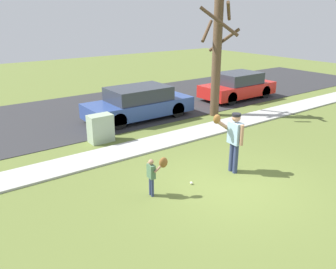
# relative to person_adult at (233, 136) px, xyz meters

# --- Properties ---
(ground_plane) EXTENTS (48.00, 48.00, 0.00)m
(ground_plane) POSITION_rel_person_adult_xyz_m (-0.59, 2.97, -1.06)
(ground_plane) COLOR olive
(sidewalk_strip) EXTENTS (36.00, 1.20, 0.06)m
(sidewalk_strip) POSITION_rel_person_adult_xyz_m (-0.59, 3.07, -1.03)
(sidewalk_strip) COLOR #B2B2AD
(sidewalk_strip) RESTS_ON ground
(road_surface) EXTENTS (36.00, 6.80, 0.02)m
(road_surface) POSITION_rel_person_adult_xyz_m (-0.59, 8.07, -1.05)
(road_surface) COLOR #2D2D30
(road_surface) RESTS_ON ground
(person_adult) EXTENTS (0.68, 0.67, 1.70)m
(person_adult) POSITION_rel_person_adult_xyz_m (0.00, 0.00, 0.00)
(person_adult) COLOR navy
(person_adult) RESTS_ON ground
(person_child) EXTENTS (0.43, 0.41, 1.01)m
(person_child) POSITION_rel_person_adult_xyz_m (-2.47, 0.16, -0.40)
(person_child) COLOR navy
(person_child) RESTS_ON ground
(baseball) EXTENTS (0.07, 0.07, 0.07)m
(baseball) POSITION_rel_person_adult_xyz_m (-1.39, 0.08, -1.02)
(baseball) COLOR white
(baseball) RESTS_ON ground
(utility_cabinet) EXTENTS (0.81, 0.50, 0.96)m
(utility_cabinet) POSITION_rel_person_adult_xyz_m (-1.88, 4.34, -0.58)
(utility_cabinet) COLOR #9EB293
(utility_cabinet) RESTS_ON ground
(street_tree_near) EXTENTS (1.84, 1.88, 4.80)m
(street_tree_near) POSITION_rel_person_adult_xyz_m (3.53, 4.43, 1.50)
(street_tree_near) COLOR brown
(street_tree_near) RESTS_ON ground
(parked_wagon_blue) EXTENTS (4.50, 1.80, 1.33)m
(parked_wagon_blue) POSITION_rel_person_adult_xyz_m (0.63, 5.92, -0.40)
(parked_wagon_blue) COLOR #2D478C
(parked_wagon_blue) RESTS_ON road_surface
(parked_hatchback_red) EXTENTS (4.00, 1.75, 1.33)m
(parked_hatchback_red) POSITION_rel_person_adult_xyz_m (6.58, 5.97, -0.40)
(parked_hatchback_red) COLOR red
(parked_hatchback_red) RESTS_ON road_surface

